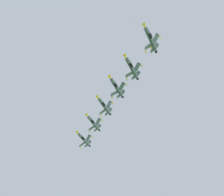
{
  "coord_description": "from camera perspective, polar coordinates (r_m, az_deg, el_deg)",
  "views": [
    {
      "loc": [
        -5.56,
        -2.98,
        1.62
      ],
      "look_at": [
        15.19,
        108.72,
        106.33
      ],
      "focal_mm": 49.28,
      "sensor_mm": 36.0,
      "label": 1
    }
  ],
  "objects": [
    {
      "name": "fighter_jet_left_outer",
      "position": [
        160.17,
        -1.49,
        -1.45
      ],
      "size": [
        10.72,
        13.83,
        7.16
      ],
      "rotation": [
        0.0,
        0.78,
        2.53
      ],
      "color": "#4C5666"
    },
    {
      "name": "fighter_jet_right_wing",
      "position": [
        147.02,
        0.8,
        2.04
      ],
      "size": [
        10.99,
        13.83,
        6.39
      ],
      "rotation": [
        0.0,
        0.67,
        2.53
      ],
      "color": "#4C5666"
    },
    {
      "name": "fighter_jet_right_outer",
      "position": [
        173.64,
        -3.5,
        -4.59
      ],
      "size": [
        10.9,
        13.83,
        6.68
      ],
      "rotation": [
        0.0,
        0.71,
        2.53
      ],
      "color": "#4C5666"
    },
    {
      "name": "fighter_jet_lead",
      "position": [
        131.96,
        7.12,
        10.87
      ],
      "size": [
        10.72,
        13.83,
        7.18
      ],
      "rotation": [
        0.0,
        0.78,
        2.53
      ],
      "color": "#4C5666"
    },
    {
      "name": "fighter_jet_trail_slot",
      "position": [
        184.13,
        -5.29,
        -7.62
      ],
      "size": [
        10.87,
        13.83,
        6.75
      ],
      "rotation": [
        0.0,
        0.72,
        2.53
      ],
      "color": "#4C5666"
    },
    {
      "name": "fighter_jet_left_wing",
      "position": [
        139.59,
        3.63,
        5.66
      ],
      "size": [
        11.01,
        13.83,
        6.34
      ],
      "rotation": [
        0.0,
        0.66,
        2.53
      ],
      "color": "#4C5666"
    }
  ]
}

